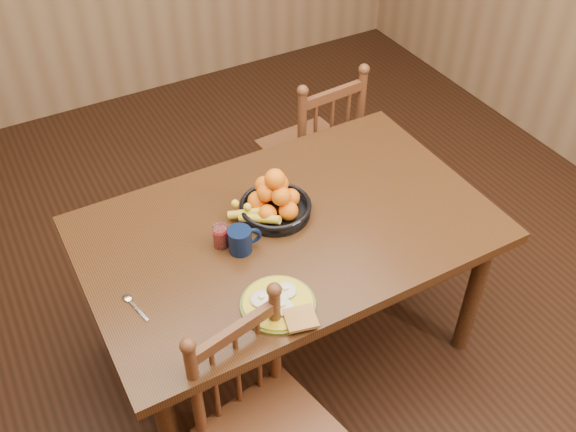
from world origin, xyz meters
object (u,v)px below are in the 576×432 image
dining_table (288,241)px  chair_near (265,426)px  coffee_mug (241,240)px  chair_far (313,150)px  breakfast_plate (279,304)px  fruit_bowl (274,201)px

dining_table → chair_near: 0.73m
coffee_mug → chair_near: bearing=-109.4°
dining_table → chair_far: chair_far is taller
chair_near → breakfast_plate: chair_near is taller
chair_far → fruit_bowl: fruit_bowl is taller
dining_table → fruit_bowl: 0.18m
chair_far → fruit_bowl: bearing=43.7°
breakfast_plate → fruit_bowl: size_ratio=0.92×
dining_table → breakfast_plate: 0.42m
fruit_bowl → coffee_mug: bearing=-149.5°
chair_near → fruit_bowl: fruit_bowl is taller
breakfast_plate → fruit_bowl: (0.21, 0.43, 0.05)m
dining_table → chair_far: (0.55, 0.72, -0.20)m
breakfast_plate → chair_near: bearing=-129.5°
chair_near → coffee_mug: chair_near is taller
chair_near → dining_table: bearing=42.5°
chair_far → breakfast_plate: 1.35m
dining_table → chair_far: 0.93m
coffee_mug → dining_table: bearing=8.3°
dining_table → chair_near: chair_near is taller
breakfast_plate → dining_table: bearing=56.7°
chair_far → coffee_mug: chair_far is taller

